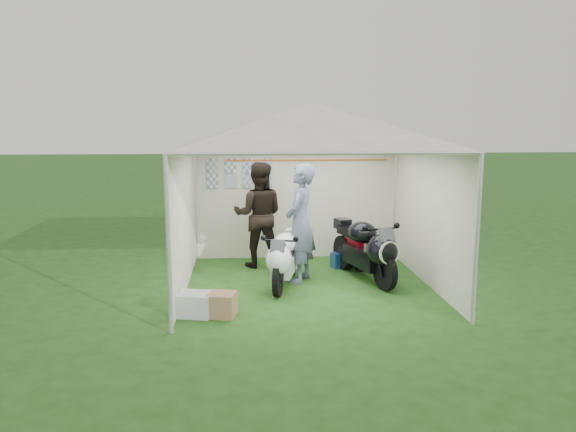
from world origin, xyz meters
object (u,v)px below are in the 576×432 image
Objects in this scene: motorcycle_white at (284,257)px; motorcycle_black at (367,248)px; canopy_tent at (308,129)px; crate_1 at (222,305)px; person_blue_jacket at (300,223)px; person_dark_jacket at (259,215)px; equipment_box at (370,255)px; crate_0 at (195,304)px; paddock_stand at (342,260)px; crate_2 at (208,307)px.

motorcycle_white is 0.89× the size of motorcycle_black.
canopy_tent reaches higher than crate_1.
person_dark_jacket is at bearing -126.38° from person_blue_jacket.
motorcycle_white is at bearing -149.31° from equipment_box.
crate_0 is (-1.75, -1.38, -2.41)m from canopy_tent.
motorcycle_black is 2.92m from crate_1.
paddock_stand is (1.16, 1.15, -0.36)m from motorcycle_white.
crate_0 is at bearing -121.75° from motorcycle_white.
person_blue_jacket reaches higher than crate_2.
crate_2 is at bearing -20.02° from person_blue_jacket.
crate_1 is (0.38, -0.05, 0.00)m from crate_0.
motorcycle_white is 3.68× the size of crate_0.
equipment_box reaches higher than crate_1.
canopy_tent is 11.56× the size of crate_0.
person_dark_jacket reaches higher than motorcycle_black.
canopy_tent reaches higher than person_dark_jacket.
person_dark_jacket is 4.01× the size of crate_0.
crate_2 is at bearing 79.46° from person_dark_jacket.
paddock_stand is 1.50m from person_blue_jacket.
crate_1 is 1.11× the size of crate_2.
crate_2 is (-2.83, -2.33, -0.14)m from equipment_box.
motorcycle_white is 4.79× the size of paddock_stand.
canopy_tent is 3.14× the size of motorcycle_white.
canopy_tent is 17.17× the size of crate_2.
equipment_box reaches higher than paddock_stand.
crate_1 is at bearing -138.19° from equipment_box.
crate_2 is (-1.56, -1.41, -2.45)m from canopy_tent.
crate_1 is at bearing -7.83° from crate_0.
crate_2 is (0.19, -0.03, -0.04)m from crate_0.
crate_0 is at bearing -23.95° from person_blue_jacket.
equipment_box is at bearing 139.26° from person_blue_jacket.
canopy_tent is 2.77m from paddock_stand.
canopy_tent is 2.20m from person_dark_jacket.
person_dark_jacket is 1.28m from person_blue_jacket.
crate_1 is (-2.40, -1.61, -0.41)m from motorcycle_black.
person_blue_jacket is (0.30, 0.28, 0.51)m from motorcycle_white.
crate_0 is at bearing 172.17° from crate_1.
person_dark_jacket is (-1.54, 0.22, 0.84)m from paddock_stand.
motorcycle_black is at bearing 29.23° from crate_0.
person_blue_jacket is 2.44m from crate_0.
motorcycle_black is at bearing 109.98° from person_blue_jacket.
motorcycle_white is 1.71m from crate_1.
canopy_tent is 2.88× the size of person_dark_jacket.
crate_2 is at bearing -133.02° from paddock_stand.
person_dark_jacket is at bearing 69.99° from crate_0.
paddock_stand is 3.52m from crate_0.
crate_1 is at bearing -111.30° from motorcycle_white.
motorcycle_black is at bearing -73.53° from paddock_stand.
paddock_stand is 0.19× the size of person_blue_jacket.
equipment_box is 3.67m from crate_2.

